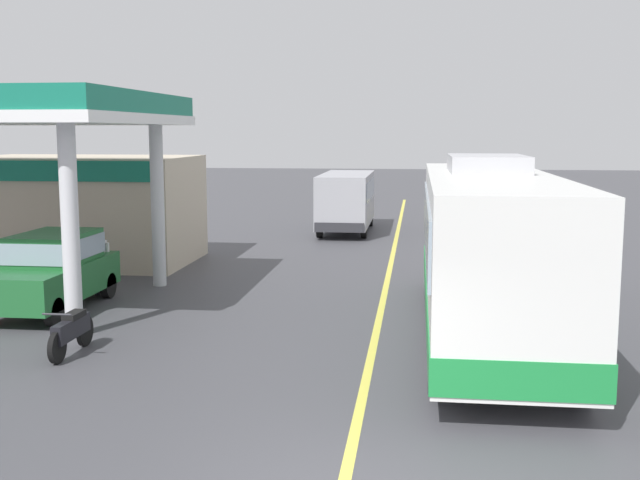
{
  "coord_description": "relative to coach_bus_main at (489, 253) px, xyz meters",
  "views": [
    {
      "loc": [
        0.82,
        -8.51,
        4.19
      ],
      "look_at": [
        -1.5,
        10.0,
        1.6
      ],
      "focal_mm": 43.99,
      "sensor_mm": 36.0,
      "label": 1
    }
  ],
  "objects": [
    {
      "name": "car_at_pump",
      "position": [
        -9.98,
        1.07,
        -0.71
      ],
      "size": [
        1.7,
        4.2,
        1.82
      ],
      "color": "#1E602D",
      "rests_on": "ground"
    },
    {
      "name": "pedestrian_near_pump",
      "position": [
        -11.02,
        3.79,
        -0.79
      ],
      "size": [
        0.55,
        0.22,
        1.66
      ],
      "color": "#33333F",
      "rests_on": "ground"
    },
    {
      "name": "minibus_opposing_lane",
      "position": [
        -4.44,
        16.46,
        -0.25
      ],
      "size": [
        2.04,
        6.13,
        2.44
      ],
      "color": "#A5A5AD",
      "rests_on": "ground"
    },
    {
      "name": "coach_bus_main",
      "position": [
        0.0,
        0.0,
        0.0
      ],
      "size": [
        2.6,
        11.04,
        3.69
      ],
      "color": "white",
      "rests_on": "ground"
    },
    {
      "name": "pedestrian_by_shop",
      "position": [
        -9.59,
        2.84,
        -0.79
      ],
      "size": [
        0.55,
        0.22,
        1.66
      ],
      "color": "#33333F",
      "rests_on": "ground"
    },
    {
      "name": "motorcycle_parked_forecourt",
      "position": [
        -7.93,
        -2.46,
        -1.28
      ],
      "size": [
        0.55,
        1.8,
        0.92
      ],
      "color": "black",
      "rests_on": "ground"
    },
    {
      "name": "lane_divider_stripe",
      "position": [
        -2.29,
        7.31,
        -1.72
      ],
      "size": [
        0.16,
        50.0,
        0.01
      ],
      "primitive_type": "cube",
      "color": "#D8CC4C",
      "rests_on": "ground"
    },
    {
      "name": "ground",
      "position": [
        -2.29,
        12.31,
        -1.72
      ],
      "size": [
        120.0,
        120.0,
        0.0
      ],
      "primitive_type": "plane",
      "color": "#424247"
    },
    {
      "name": "gas_station_roadside",
      "position": [
        -12.16,
        5.7,
        0.91
      ],
      "size": [
        9.1,
        11.95,
        5.1
      ],
      "color": "#147259",
      "rests_on": "ground"
    }
  ]
}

